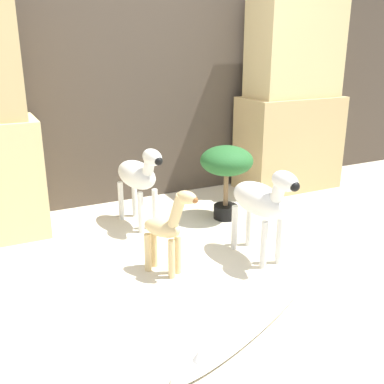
# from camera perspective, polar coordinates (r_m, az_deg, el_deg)

# --- Properties ---
(ground_plane) EXTENTS (14.00, 14.00, 0.00)m
(ground_plane) POSITION_cam_1_polar(r_m,az_deg,el_deg) (2.56, 6.83, -11.48)
(ground_plane) COLOR beige
(wall_back) EXTENTS (6.40, 0.08, 2.20)m
(wall_back) POSITION_cam_1_polar(r_m,az_deg,el_deg) (3.73, -7.10, 15.72)
(wall_back) COLOR #473D33
(wall_back) RESTS_ON ground_plane
(rock_pillar_right) EXTENTS (0.89, 0.47, 1.62)m
(rock_pillar_right) POSITION_cam_1_polar(r_m,az_deg,el_deg) (4.09, 12.47, 10.77)
(rock_pillar_right) COLOR tan
(rock_pillar_right) RESTS_ON ground_plane
(zebra_right) EXTENTS (0.22, 0.55, 0.61)m
(zebra_right) POSITION_cam_1_polar(r_m,az_deg,el_deg) (2.71, 8.79, -1.02)
(zebra_right) COLOR silver
(zebra_right) RESTS_ON ground_plane
(zebra_left) EXTENTS (0.26, 0.55, 0.61)m
(zebra_left) POSITION_cam_1_polar(r_m,az_deg,el_deg) (3.19, -6.79, 2.12)
(zebra_left) COLOR silver
(zebra_left) RESTS_ON ground_plane
(giraffe_figurine) EXTENTS (0.26, 0.33, 0.52)m
(giraffe_figurine) POSITION_cam_1_polar(r_m,az_deg,el_deg) (2.53, -3.20, -4.71)
(giraffe_figurine) COLOR #E0C184
(giraffe_figurine) RESTS_ON ground_plane
(potted_palm_front) EXTENTS (0.39, 0.39, 0.56)m
(potted_palm_front) POSITION_cam_1_polar(r_m,az_deg,el_deg) (3.31, 4.40, 3.36)
(potted_palm_front) COLOR black
(potted_palm_front) RESTS_ON ground_plane
(surfboard) EXTENTS (1.11, 0.64, 0.08)m
(surfboard) POSITION_cam_1_polar(r_m,az_deg,el_deg) (2.24, 7.32, -15.76)
(surfboard) COLOR silver
(surfboard) RESTS_ON ground_plane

